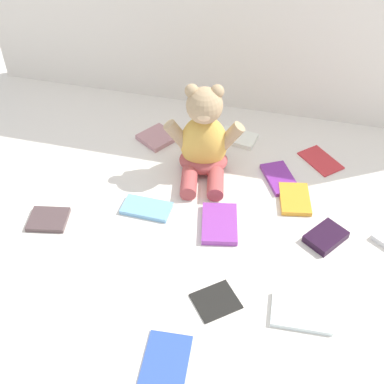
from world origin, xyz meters
The scene contains 14 objects.
ground_plane centered at (0.00, 0.00, 0.00)m, with size 3.20×3.20×0.00m, color silver.
teddy_bear centered at (-0.03, 0.10, 0.10)m, with size 0.22×0.21×0.27m.
book_case_0 centered at (0.04, -0.49, 0.00)m, with size 0.09×0.13×0.01m, color #3154AF.
book_case_1 centered at (-0.20, 0.21, 0.01)m, with size 0.10×0.10×0.01m, color #B57E85.
book_case_2 centered at (0.19, 0.11, 0.01)m, with size 0.07×0.13×0.01m, color purple.
book_case_3 centered at (0.30, 0.22, 0.00)m, with size 0.07×0.12×0.01m, color red.
book_case_4 centered at (0.29, -0.31, 0.01)m, with size 0.08×0.13×0.01m, color white.
book_case_5 centered at (0.24, 0.04, 0.01)m, with size 0.08×0.12×0.01m, color gold.
book_case_6 centered at (0.06, -0.10, 0.01)m, with size 0.09×0.13×0.02m, color purple.
book_case_8 centered at (0.04, 0.27, 0.01)m, with size 0.07×0.11×0.01m, color white.
book_case_9 centered at (0.32, -0.08, 0.01)m, with size 0.07×0.10×0.02m, color black.
book_case_10 centered at (-0.36, -0.19, 0.01)m, with size 0.08×0.10×0.01m, color #534041.
book_case_11 centered at (-0.13, -0.09, 0.01)m, with size 0.07×0.13×0.01m, color #76B4E2.
book_case_12 centered at (0.10, -0.32, 0.00)m, with size 0.08×0.09×0.01m, color black.
Camera 1 is at (0.20, -0.93, 0.90)m, focal length 45.55 mm.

